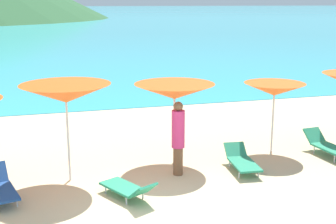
{
  "coord_description": "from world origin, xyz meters",
  "views": [
    {
      "loc": [
        -2.22,
        -8.39,
        4.27
      ],
      "look_at": [
        1.32,
        3.89,
        1.2
      ],
      "focal_mm": 49.17,
      "sensor_mm": 36.0,
      "label": 1
    }
  ],
  "objects": [
    {
      "name": "umbrella_3",
      "position": [
        1.24,
        2.99,
        1.97
      ],
      "size": [
        2.16,
        2.16,
        2.18
      ],
      "color": "silver",
      "rests_on": "ground_plane"
    },
    {
      "name": "lounge_chair_1",
      "position": [
        2.76,
        1.96,
        0.26
      ],
      "size": [
        0.73,
        1.57,
        0.54
      ],
      "rotation": [
        0.0,
        0.0,
        -0.11
      ],
      "color": "#268C66",
      "rests_on": "ground_plane"
    },
    {
      "name": "beachgoer_1",
      "position": [
        1.07,
        2.09,
        1.02
      ],
      "size": [
        0.33,
        0.33,
        1.89
      ],
      "rotation": [
        0.0,
        0.0,
        0.67
      ],
      "color": "brown",
      "rests_on": "ground_plane"
    },
    {
      "name": "umbrella_4",
      "position": [
        4.25,
        3.11,
        1.84
      ],
      "size": [
        1.8,
        1.8,
        2.03
      ],
      "color": "silver",
      "rests_on": "ground_plane"
    },
    {
      "name": "ground_plane",
      "position": [
        0.0,
        10.0,
        -0.15
      ],
      "size": [
        50.0,
        100.0,
        0.3
      ],
      "primitive_type": "cube",
      "color": "beige"
    },
    {
      "name": "umbrella_2",
      "position": [
        -1.59,
        2.47,
        2.17
      ],
      "size": [
        2.21,
        2.21,
        2.4
      ],
      "color": "silver",
      "rests_on": "ground_plane"
    },
    {
      "name": "lounge_chair_4",
      "position": [
        5.61,
        2.37,
        0.3
      ],
      "size": [
        0.7,
        1.68,
        0.62
      ],
      "rotation": [
        0.0,
        0.0,
        0.08
      ],
      "color": "#268C66",
      "rests_on": "ground_plane"
    },
    {
      "name": "ocean_water",
      "position": [
        0.0,
        229.71,
        0.01
      ],
      "size": [
        650.0,
        440.0,
        0.02
      ],
      "primitive_type": "cube",
      "color": "#38B7CC",
      "rests_on": "ground_plane"
    },
    {
      "name": "lounge_chair_0",
      "position": [
        -0.43,
        1.0,
        0.25
      ],
      "size": [
        1.14,
        1.56,
        0.53
      ],
      "rotation": [
        0.0,
        0.0,
        3.61
      ],
      "color": "#268C66",
      "rests_on": "ground_plane"
    }
  ]
}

